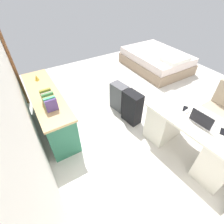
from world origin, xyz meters
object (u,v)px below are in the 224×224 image
(office_chair, at_px, (217,112))
(computer_mouse, at_px, (187,111))
(laptop, at_px, (202,120))
(desk, at_px, (190,136))
(figurine_small, at_px, (36,78))
(cell_phone_near_laptop, at_px, (223,132))
(credenza, at_px, (50,110))
(cell_phone_by_mouse, at_px, (185,109))
(suitcase_black, at_px, (132,108))
(bed, at_px, (156,60))
(suitcase_spare_grey, at_px, (119,97))

(office_chair, relative_size, computer_mouse, 9.40)
(laptop, xyz_separation_m, computer_mouse, (0.26, -0.02, -0.03))
(desk, xyz_separation_m, figurine_small, (2.29, 1.69, 0.42))
(computer_mouse, relative_size, cell_phone_near_laptop, 0.74)
(office_chair, distance_m, figurine_small, 3.34)
(credenza, distance_m, cell_phone_by_mouse, 2.33)
(laptop, distance_m, cell_phone_near_laptop, 0.28)
(laptop, xyz_separation_m, figurine_small, (2.34, 1.69, 0.02))
(office_chair, bearing_deg, computer_mouse, 83.65)
(computer_mouse, distance_m, cell_phone_by_mouse, 0.07)
(suitcase_black, bearing_deg, laptop, -172.13)
(bed, height_order, cell_phone_near_laptop, cell_phone_near_laptop)
(suitcase_black, relative_size, figurine_small, 5.94)
(suitcase_spare_grey, bearing_deg, credenza, 70.48)
(suitcase_spare_grey, height_order, laptop, laptop)
(office_chair, xyz_separation_m, laptop, (-0.17, 0.82, 0.36))
(desk, distance_m, suitcase_spare_grey, 1.57)
(suitcase_black, height_order, laptop, laptop)
(suitcase_black, bearing_deg, credenza, 55.70)
(credenza, xyz_separation_m, suitcase_black, (-0.69, -1.37, -0.05))
(laptop, bearing_deg, bed, -32.65)
(desk, distance_m, cell_phone_near_laptop, 0.48)
(office_chair, relative_size, cell_phone_near_laptop, 6.91)
(laptop, height_order, figurine_small, laptop)
(credenza, distance_m, cell_phone_near_laptop, 2.78)
(laptop, bearing_deg, suitcase_black, 15.35)
(figurine_small, bearing_deg, computer_mouse, -140.65)
(computer_mouse, distance_m, figurine_small, 2.69)
(cell_phone_near_laptop, xyz_separation_m, figurine_small, (2.60, 1.79, 0.07))
(suitcase_spare_grey, relative_size, computer_mouse, 5.92)
(desk, height_order, suitcase_spare_grey, desk)
(bed, height_order, figurine_small, figurine_small)
(credenza, xyz_separation_m, suitcase_spare_grey, (-0.24, -1.37, -0.08))
(computer_mouse, distance_m, cell_phone_near_laptop, 0.53)
(laptop, bearing_deg, computer_mouse, -3.95)
(office_chair, xyz_separation_m, suitcase_black, (0.97, 1.14, -0.09))
(cell_phone_near_laptop, distance_m, figurine_small, 3.16)
(suitcase_black, distance_m, figurine_small, 1.89)
(office_chair, relative_size, cell_phone_by_mouse, 6.91)
(suitcase_black, xyz_separation_m, figurine_small, (1.21, 1.38, 0.47))
(office_chair, xyz_separation_m, suitcase_spare_grey, (1.42, 1.14, -0.12))
(office_chair, height_order, bed, office_chair)
(bed, bearing_deg, laptop, 147.35)
(cell_phone_by_mouse, bearing_deg, figurine_small, 8.80)
(cell_phone_near_laptop, bearing_deg, suitcase_spare_grey, -11.80)
(computer_mouse, bearing_deg, desk, 171.10)
(suitcase_black, xyz_separation_m, cell_phone_by_mouse, (-0.82, -0.36, 0.41))
(suitcase_black, height_order, cell_phone_near_laptop, cell_phone_near_laptop)
(desk, bearing_deg, bed, -33.15)
(cell_phone_by_mouse, bearing_deg, office_chair, -132.84)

